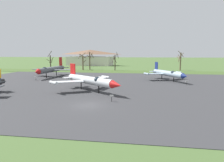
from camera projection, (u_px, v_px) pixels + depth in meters
name	position (u px, v px, depth m)	size (l,w,h in m)	color
ground_plane	(88.00, 105.00, 28.85)	(600.00, 600.00, 0.00)	#425B2D
asphalt_apron	(108.00, 86.00, 45.68)	(82.33, 57.32, 0.05)	#333335
grass_verge_strip	(123.00, 72.00, 79.62)	(142.33, 12.00, 0.06)	#3B5324
jet_fighter_front_left	(51.00, 69.00, 61.81)	(14.56, 16.90, 6.05)	#565B60
info_placard_front_left	(36.00, 78.00, 53.96)	(0.56, 0.37, 1.05)	black
jet_fighter_rear_center	(168.00, 73.00, 53.68)	(10.85, 13.28, 4.85)	#8EA3B2
info_placard_rear_center	(187.00, 82.00, 46.64)	(0.65, 0.37, 1.13)	black
jet_fighter_rear_left	(90.00, 80.00, 38.85)	(14.32, 13.56, 5.22)	silver
info_placard_rear_left	(112.00, 97.00, 30.83)	(0.64, 0.39, 1.13)	black
bare_tree_far_left	(50.00, 61.00, 87.79)	(2.75, 2.79, 8.37)	#42382D
bare_tree_left_of_center	(83.00, 61.00, 87.16)	(3.38, 3.34, 7.63)	brown
bare_tree_center	(90.00, 60.00, 89.06)	(2.58, 2.80, 7.80)	brown
bare_tree_right_of_center	(115.00, 61.00, 84.77)	(2.60, 2.56, 7.83)	#42382D
bare_tree_far_right	(180.00, 60.00, 84.95)	(2.80, 2.78, 8.34)	brown
visitor_building	(90.00, 58.00, 119.72)	(29.30, 14.76, 9.24)	beige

